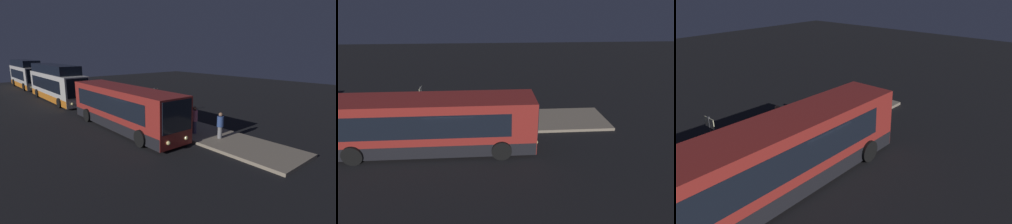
# 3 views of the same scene
# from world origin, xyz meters

# --- Properties ---
(ground) EXTENTS (80.00, 80.00, 0.00)m
(ground) POSITION_xyz_m (0.00, 0.00, 0.00)
(ground) COLOR black
(platform) EXTENTS (20.00, 3.52, 0.18)m
(platform) POSITION_xyz_m (0.00, 3.36, 0.09)
(platform) COLOR gray
(platform) RESTS_ON ground
(bus_lead) EXTENTS (11.72, 2.75, 3.04)m
(bus_lead) POSITION_xyz_m (-1.41, 0.05, 1.51)
(bus_lead) COLOR maroon
(bus_lead) RESTS_ON ground
(passenger_boarding) EXTENTS (0.56, 0.56, 1.66)m
(passenger_boarding) POSITION_xyz_m (4.90, 3.26, 1.06)
(passenger_boarding) COLOR gray
(passenger_boarding) RESTS_ON platform
(passenger_waiting) EXTENTS (0.61, 0.45, 1.74)m
(passenger_waiting) POSITION_xyz_m (1.33, 3.89, 1.12)
(passenger_waiting) COLOR gray
(passenger_waiting) RESTS_ON platform
(passenger_with_bags) EXTENTS (0.55, 0.55, 1.84)m
(passenger_with_bags) POSITION_xyz_m (3.16, 2.75, 1.18)
(passenger_with_bags) COLOR #4C476B
(passenger_with_bags) RESTS_ON platform
(suitcase) EXTENTS (0.47, 0.22, 0.97)m
(suitcase) POSITION_xyz_m (1.89, 3.78, 0.55)
(suitcase) COLOR #334C7F
(suitcase) RESTS_ON platform
(sign_post) EXTENTS (0.10, 0.73, 2.36)m
(sign_post) POSITION_xyz_m (-2.47, 3.74, 1.68)
(sign_post) COLOR #4C4C51
(sign_post) RESTS_ON platform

